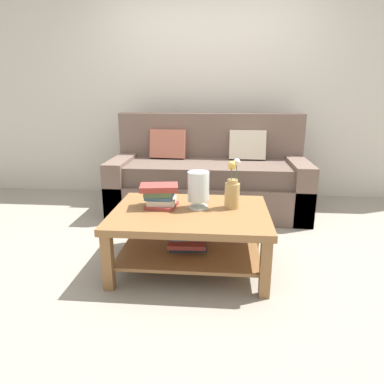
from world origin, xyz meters
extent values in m
plane|color=gray|center=(0.00, 0.00, 0.00)|extent=(10.00, 10.00, 0.00)
cube|color=beige|center=(0.00, 1.65, 1.35)|extent=(6.40, 0.12, 2.70)
cube|color=brown|center=(0.05, 0.87, 0.18)|extent=(2.10, 0.90, 0.36)
cube|color=brown|center=(0.05, 0.84, 0.46)|extent=(1.86, 0.74, 0.20)
cube|color=brown|center=(0.05, 1.22, 0.71)|extent=(2.10, 0.20, 0.70)
cube|color=brown|center=(-0.90, 0.87, 0.30)|extent=(0.20, 0.90, 0.60)
cube|color=brown|center=(1.00, 0.87, 0.30)|extent=(0.20, 0.90, 0.60)
cube|color=#B26651|center=(-0.43, 1.08, 0.72)|extent=(0.41, 0.21, 0.34)
cube|color=beige|center=(0.47, 1.08, 0.72)|extent=(0.40, 0.19, 0.34)
cube|color=olive|center=(-0.04, -0.41, 0.43)|extent=(1.15, 0.85, 0.05)
cube|color=olive|center=(-0.56, -0.78, 0.20)|extent=(0.07, 0.07, 0.40)
cube|color=olive|center=(0.48, -0.78, 0.20)|extent=(0.07, 0.07, 0.40)
cube|color=olive|center=(-0.56, -0.04, 0.20)|extent=(0.07, 0.07, 0.40)
cube|color=olive|center=(0.48, -0.04, 0.20)|extent=(0.07, 0.07, 0.40)
cube|color=olive|center=(-0.04, -0.41, 0.14)|extent=(1.03, 0.73, 0.02)
cube|color=#2D333D|center=(-0.05, -0.40, 0.17)|extent=(0.30, 0.23, 0.04)
cube|color=#993833|center=(-0.05, -0.45, 0.21)|extent=(0.29, 0.21, 0.03)
cube|color=slate|center=(-0.05, -0.36, 0.24)|extent=(0.30, 0.23, 0.03)
cube|color=#993833|center=(-0.26, -0.35, 0.46)|extent=(0.24, 0.23, 0.03)
cube|color=beige|center=(-0.26, -0.33, 0.50)|extent=(0.21, 0.19, 0.04)
cube|color=#3D6075|center=(-0.28, -0.33, 0.53)|extent=(0.21, 0.18, 0.03)
cube|color=#51704C|center=(-0.28, -0.33, 0.56)|extent=(0.21, 0.17, 0.04)
cube|color=#993833|center=(-0.28, -0.34, 0.60)|extent=(0.31, 0.22, 0.04)
cylinder|color=silver|center=(0.02, -0.35, 0.46)|extent=(0.15, 0.15, 0.02)
cylinder|color=silver|center=(0.02, -0.35, 0.49)|extent=(0.04, 0.04, 0.05)
cylinder|color=silver|center=(0.02, -0.35, 0.62)|extent=(0.16, 0.16, 0.22)
sphere|color=slate|center=(0.00, -0.35, 0.56)|extent=(0.05, 0.05, 0.05)
sphere|color=#51704C|center=(0.04, -0.33, 0.57)|extent=(0.06, 0.06, 0.06)
cylinder|color=tan|center=(0.27, -0.32, 0.54)|extent=(0.11, 0.11, 0.19)
cylinder|color=tan|center=(0.27, -0.32, 0.65)|extent=(0.08, 0.08, 0.03)
cylinder|color=#426638|center=(0.30, -0.31, 0.73)|extent=(0.01, 0.01, 0.12)
sphere|color=silver|center=(0.30, -0.31, 0.80)|extent=(0.05, 0.05, 0.05)
cylinder|color=#426638|center=(0.26, -0.30, 0.71)|extent=(0.01, 0.01, 0.08)
sphere|color=gold|center=(0.26, -0.30, 0.77)|extent=(0.06, 0.06, 0.06)
cylinder|color=#426638|center=(0.26, -0.33, 0.72)|extent=(0.01, 0.01, 0.10)
sphere|color=gold|center=(0.26, -0.33, 0.78)|extent=(0.06, 0.06, 0.06)
camera|label=1|loc=(0.19, -2.83, 1.30)|focal=32.48mm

